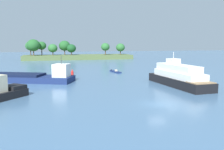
# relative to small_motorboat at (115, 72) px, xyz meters

# --- Properties ---
(ground_plane) EXTENTS (400.00, 400.00, 0.00)m
(ground_plane) POSITION_rel_small_motorboat_xyz_m (-3.98, -38.00, -0.21)
(ground_plane) COLOR #476B8E
(treeline_island) EXTENTS (54.74, 14.88, 10.08)m
(treeline_island) POSITION_rel_small_motorboat_xyz_m (-7.16, 60.19, 2.82)
(treeline_island) COLOR #566B3D
(treeline_island) RESTS_ON ground
(small_motorboat) EXTENTS (2.16, 6.02, 0.87)m
(small_motorboat) POSITION_rel_small_motorboat_xyz_m (0.00, 0.00, 0.00)
(small_motorboat) COLOR navy
(small_motorboat) RESTS_ON ground
(white_riverboat) EXTENTS (5.77, 17.54, 6.77)m
(white_riverboat) POSITION_rel_small_motorboat_xyz_m (6.44, -24.95, 1.65)
(white_riverboat) COLOR black
(white_riverboat) RESTS_ON ground
(cargo_barge) EXTENTS (35.06, 19.37, 5.83)m
(cargo_barge) POSITION_rel_small_motorboat_xyz_m (-29.68, -8.91, 0.72)
(cargo_barge) COLOR navy
(cargo_barge) RESTS_ON ground
(channel_buoy_red) EXTENTS (0.70, 0.70, 1.90)m
(channel_buoy_red) POSITION_rel_small_motorboat_xyz_m (-12.95, -5.45, 0.60)
(channel_buoy_red) COLOR red
(channel_buoy_red) RESTS_ON ground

